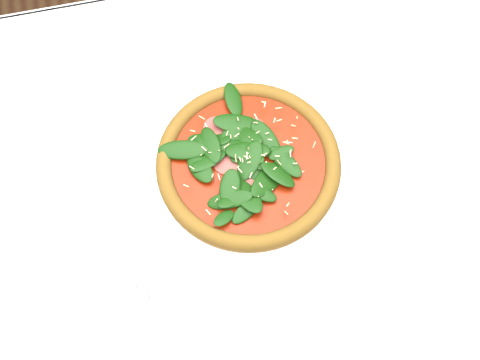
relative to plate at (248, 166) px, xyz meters
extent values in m
plane|color=brown|center=(-0.05, -0.01, -0.76)|extent=(6.00, 6.00, 0.00)
cube|color=white|center=(-0.05, -0.01, -0.03)|extent=(1.20, 0.80, 0.04)
cylinder|color=#4E381F|center=(0.49, 0.33, -0.40)|extent=(0.06, 0.06, 0.71)
cube|color=white|center=(-0.05, 0.39, -0.12)|extent=(1.20, 0.01, 0.22)
cylinder|color=white|center=(0.00, 0.00, 0.00)|extent=(0.33, 0.33, 0.01)
torus|color=white|center=(0.00, 0.00, 0.00)|extent=(0.33, 0.33, 0.01)
cylinder|color=olive|center=(0.00, 0.00, 0.01)|extent=(0.36, 0.36, 0.01)
torus|color=#AF7B28|center=(0.00, 0.00, 0.02)|extent=(0.36, 0.36, 0.02)
cylinder|color=#8F2405|center=(0.00, 0.00, 0.02)|extent=(0.30, 0.30, 0.00)
cylinder|color=#9C3E3E|center=(0.00, 0.00, 0.02)|extent=(0.26, 0.26, 0.00)
ellipsoid|color=#113C0B|center=(0.00, 0.00, 0.03)|extent=(0.29, 0.29, 0.02)
cylinder|color=#FDE7A5|center=(0.00, 0.00, 0.03)|extent=(0.26, 0.26, 0.00)
cylinder|color=white|center=(-0.36, 0.05, -0.01)|extent=(0.08, 0.08, 0.00)
cube|color=white|center=(-0.17, -0.23, 0.00)|extent=(0.18, 0.12, 0.01)
cube|color=silver|center=(-0.17, -0.23, 0.01)|extent=(0.06, 0.14, 0.00)
cube|color=silver|center=(-0.20, -0.15, 0.01)|extent=(0.04, 0.06, 0.00)
camera|label=1|loc=(-0.09, -0.35, 0.75)|focal=40.00mm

